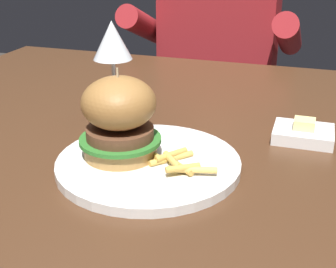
# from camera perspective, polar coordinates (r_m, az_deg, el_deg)

# --- Properties ---
(dining_table) EXTENTS (1.19, 0.99, 0.74)m
(dining_table) POSITION_cam_1_polar(r_m,az_deg,el_deg) (0.85, -0.85, -4.77)
(dining_table) COLOR #472B19
(dining_table) RESTS_ON ground
(main_plate) EXTENTS (0.27, 0.27, 0.01)m
(main_plate) POSITION_cam_1_polar(r_m,az_deg,el_deg) (0.68, -2.39, -3.62)
(main_plate) COLOR white
(main_plate) RESTS_ON dining_table
(burger_sandwich) EXTENTS (0.12, 0.12, 0.13)m
(burger_sandwich) POSITION_cam_1_polar(r_m,az_deg,el_deg) (0.67, -5.95, 2.03)
(burger_sandwich) COLOR #B78447
(burger_sandwich) RESTS_ON main_plate
(fries_pile) EXTENTS (0.13, 0.08, 0.02)m
(fries_pile) POSITION_cam_1_polar(r_m,az_deg,el_deg) (0.65, 0.81, -3.36)
(fries_pile) COLOR #E0B251
(fries_pile) RESTS_ON main_plate
(wine_glass) EXTENTS (0.07, 0.07, 0.18)m
(wine_glass) POSITION_cam_1_polar(r_m,az_deg,el_deg) (0.81, -6.80, 10.67)
(wine_glass) COLOR silver
(wine_glass) RESTS_ON dining_table
(butter_dish) EXTENTS (0.10, 0.08, 0.04)m
(butter_dish) POSITION_cam_1_polar(r_m,az_deg,el_deg) (0.80, 16.17, 0.11)
(butter_dish) COLOR white
(butter_dish) RESTS_ON dining_table
(diner_person) EXTENTS (0.51, 0.36, 1.18)m
(diner_person) POSITION_cam_1_polar(r_m,az_deg,el_deg) (1.59, 5.96, 5.17)
(diner_person) COLOR #282833
(diner_person) RESTS_ON ground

